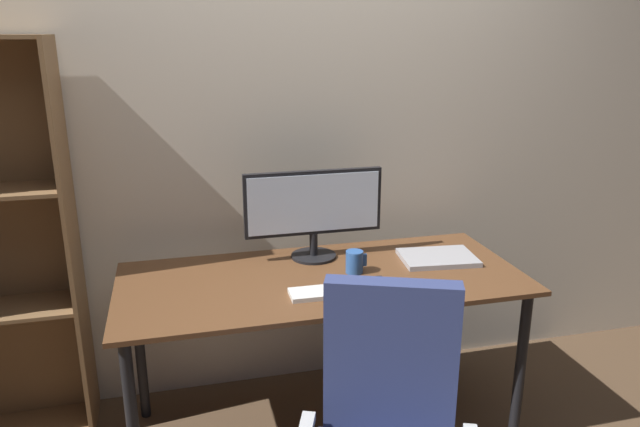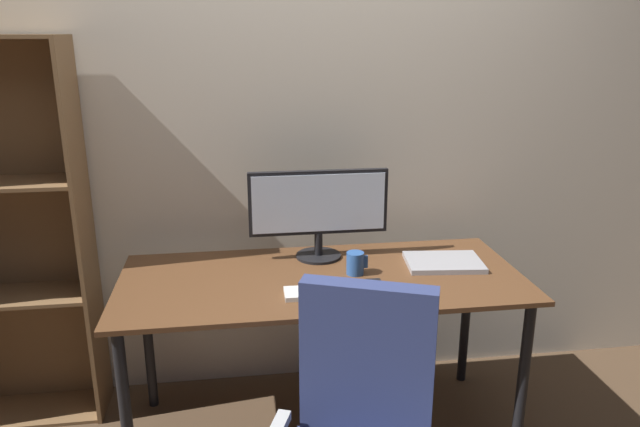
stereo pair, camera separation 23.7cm
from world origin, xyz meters
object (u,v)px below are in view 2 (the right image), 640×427
(keyboard, at_px, (322,292))
(mouse, at_px, (375,287))
(laptop, at_px, (444,262))
(monitor, at_px, (319,208))
(bookshelf, at_px, (6,241))
(desk, at_px, (322,294))
(coffee_mug, at_px, (355,263))

(keyboard, bearing_deg, mouse, 1.76)
(keyboard, bearing_deg, laptop, 22.71)
(mouse, height_order, laptop, mouse)
(monitor, relative_size, bookshelf, 0.36)
(desk, bearing_deg, mouse, -42.58)
(mouse, xyz_separation_m, laptop, (0.35, 0.22, -0.01))
(desk, height_order, bookshelf, bookshelf)
(keyboard, distance_m, bookshelf, 1.41)
(monitor, bearing_deg, coffee_mug, -59.59)
(mouse, xyz_separation_m, coffee_mug, (-0.04, 0.18, 0.03))
(monitor, relative_size, coffee_mug, 6.45)
(mouse, bearing_deg, keyboard, -178.31)
(desk, relative_size, laptop, 5.16)
(laptop, relative_size, bookshelf, 0.19)
(coffee_mug, xyz_separation_m, laptop, (0.40, 0.04, -0.04))
(desk, bearing_deg, monitor, 85.59)
(mouse, bearing_deg, monitor, 114.01)
(keyboard, distance_m, mouse, 0.21)
(monitor, xyz_separation_m, mouse, (0.17, -0.39, -0.21))
(laptop, xyz_separation_m, bookshelf, (-1.87, 0.31, 0.09))
(desk, height_order, keyboard, keyboard)
(coffee_mug, xyz_separation_m, bookshelf, (-1.47, 0.35, 0.05))
(keyboard, height_order, coffee_mug, coffee_mug)
(desk, bearing_deg, bookshelf, 164.78)
(laptop, bearing_deg, desk, -168.24)
(keyboard, relative_size, coffee_mug, 3.08)
(monitor, distance_m, mouse, 0.47)
(desk, xyz_separation_m, coffee_mug, (0.14, 0.01, 0.13))
(coffee_mug, relative_size, laptop, 0.29)
(desk, distance_m, keyboard, 0.20)
(desk, bearing_deg, coffee_mug, 3.48)
(coffee_mug, relative_size, bookshelf, 0.06)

